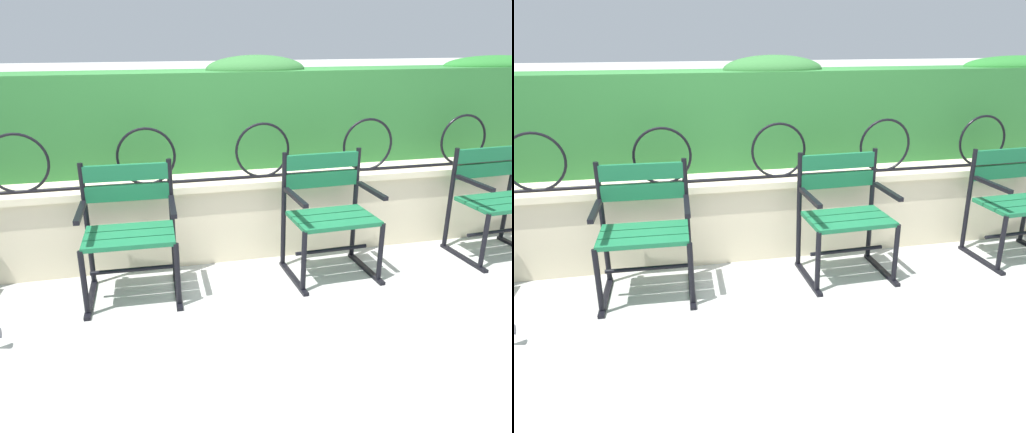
% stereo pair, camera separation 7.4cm
% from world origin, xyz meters
% --- Properties ---
extents(ground_plane, '(60.00, 60.00, 0.00)m').
position_xyz_m(ground_plane, '(0.00, 0.00, 0.00)').
color(ground_plane, '#ADADA8').
extents(stone_wall, '(7.99, 0.41, 0.63)m').
position_xyz_m(stone_wall, '(0.00, 0.80, 0.32)').
color(stone_wall, beige).
rests_on(stone_wall, ground).
extents(iron_arch_fence, '(7.43, 0.02, 0.42)m').
position_xyz_m(iron_arch_fence, '(-0.20, 0.72, 0.81)').
color(iron_arch_fence, black).
rests_on(iron_arch_fence, stone_wall).
extents(hedge_row, '(7.83, 0.46, 0.87)m').
position_xyz_m(hedge_row, '(0.04, 1.20, 1.03)').
color(hedge_row, '#2D7033').
rests_on(hedge_row, stone_wall).
extents(park_chair_centre_left, '(0.62, 0.54, 0.87)m').
position_xyz_m(park_chair_centre_left, '(-0.80, 0.32, 0.47)').
color(park_chair_centre_left, '#19663D').
rests_on(park_chair_centre_left, ground).
extents(park_chair_centre_right, '(0.63, 0.54, 0.88)m').
position_xyz_m(park_chair_centre_right, '(0.59, 0.31, 0.47)').
color(park_chair_centre_right, '#19663D').
rests_on(park_chair_centre_right, ground).
extents(park_chair_rightmost, '(0.64, 0.55, 0.83)m').
position_xyz_m(park_chair_rightmost, '(1.98, 0.33, 0.46)').
color(park_chair_rightmost, '#19663D').
rests_on(park_chair_rightmost, ground).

